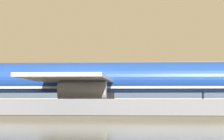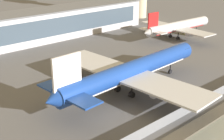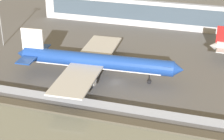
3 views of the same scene
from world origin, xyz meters
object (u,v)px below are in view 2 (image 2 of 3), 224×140
cargo_jet_blue (131,71)px  passenger_jet_silver (178,27)px  ops_van (187,31)px  baggage_tug (72,71)px

cargo_jet_blue → passenger_jet_silver: bearing=25.3°
ops_van → passenger_jet_silver: bearing=-175.9°
ops_van → cargo_jet_blue: bearing=-157.2°
passenger_jet_silver → ops_van: 8.55m
cargo_jet_blue → baggage_tug: size_ratio=16.38×
passenger_jet_silver → ops_van: passenger_jet_silver is taller
cargo_jet_blue → ops_van: bearing=22.8°
passenger_jet_silver → ops_van: bearing=4.1°
passenger_jet_silver → baggage_tug: (-55.88, -4.00, -3.87)m
cargo_jet_blue → ops_van: cargo_jet_blue is taller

